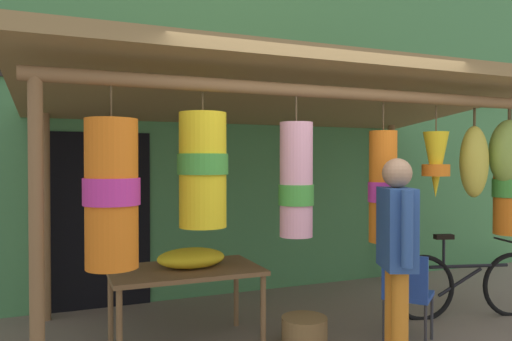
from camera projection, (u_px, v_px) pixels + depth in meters
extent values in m
cube|color=#47844C|center=(219.00, 122.00, 6.12)|extent=(10.37, 0.25, 4.33)
cube|color=#2D2823|center=(222.00, 80.00, 5.98)|extent=(9.34, 0.04, 0.24)
cube|color=black|center=(101.00, 220.00, 5.47)|extent=(1.10, 0.03, 2.00)
cylinder|color=brown|center=(37.00, 251.00, 3.01)|extent=(0.09, 0.09, 2.21)
cylinder|color=brown|center=(46.00, 215.00, 5.04)|extent=(0.09, 0.09, 2.21)
cylinder|color=brown|center=(391.00, 202.00, 6.71)|extent=(0.09, 0.09, 2.21)
cylinder|color=brown|center=(340.00, 93.00, 3.82)|extent=(4.62, 0.10, 0.10)
cylinder|color=brown|center=(243.00, 104.00, 5.85)|extent=(4.62, 0.10, 0.10)
cube|color=olive|center=(281.00, 95.00, 4.83)|extent=(4.92, 2.69, 0.39)
cylinder|color=brown|center=(111.00, 102.00, 3.16)|extent=(0.01, 0.01, 0.21)
cylinder|color=orange|center=(112.00, 194.00, 3.17)|extent=(0.34, 0.34, 0.99)
cylinder|color=#D13399|center=(112.00, 191.00, 3.17)|extent=(0.37, 0.37, 0.18)
cylinder|color=brown|center=(203.00, 103.00, 3.45)|extent=(0.01, 0.01, 0.14)
cylinder|color=yellow|center=(203.00, 170.00, 3.46)|extent=(0.34, 0.34, 0.82)
cylinder|color=green|center=(203.00, 164.00, 3.46)|extent=(0.37, 0.37, 0.15)
cylinder|color=brown|center=(296.00, 109.00, 3.66)|extent=(0.01, 0.01, 0.20)
cylinder|color=pink|center=(296.00, 180.00, 3.67)|extent=(0.25, 0.25, 0.87)
cylinder|color=green|center=(296.00, 195.00, 3.67)|extent=(0.27, 0.27, 0.16)
cylinder|color=brown|center=(383.00, 117.00, 4.05)|extent=(0.01, 0.01, 0.24)
cylinder|color=orange|center=(383.00, 187.00, 4.06)|extent=(0.23, 0.23, 0.94)
cylinder|color=#D13399|center=(383.00, 192.00, 4.06)|extent=(0.25, 0.25, 0.17)
cylinder|color=brown|center=(436.00, 119.00, 4.26)|extent=(0.01, 0.01, 0.23)
cone|color=yellow|center=(436.00, 165.00, 4.27)|extent=(0.22, 0.22, 0.58)
cylinder|color=orange|center=(436.00, 170.00, 4.27)|extent=(0.24, 0.24, 0.11)
cylinder|color=brown|center=(511.00, 121.00, 4.57)|extent=(0.01, 0.01, 0.23)
cylinder|color=orange|center=(510.00, 184.00, 4.58)|extent=(0.30, 0.30, 0.96)
cylinder|color=green|center=(510.00, 188.00, 4.58)|extent=(0.32, 0.32, 0.17)
cylinder|color=#4C3D23|center=(509.00, 114.00, 4.53)|extent=(0.02, 0.02, 0.10)
ellipsoid|color=#89A842|center=(509.00, 153.00, 4.54)|extent=(0.38, 0.32, 0.63)
cylinder|color=#4C3D23|center=(474.00, 117.00, 4.45)|extent=(0.02, 0.02, 0.17)
ellipsoid|color=gold|center=(474.00, 162.00, 4.46)|extent=(0.27, 0.23, 0.66)
cube|color=brown|center=(185.00, 270.00, 4.32)|extent=(1.33, 0.80, 0.04)
cylinder|color=brown|center=(119.00, 332.00, 3.77)|extent=(0.05, 0.05, 0.67)
cylinder|color=brown|center=(263.00, 313.00, 4.23)|extent=(0.05, 0.05, 0.67)
cylinder|color=brown|center=(111.00, 307.00, 4.42)|extent=(0.05, 0.05, 0.67)
cylinder|color=brown|center=(236.00, 293.00, 4.88)|extent=(0.05, 0.05, 0.67)
ellipsoid|color=yellow|center=(191.00, 258.00, 4.34)|extent=(0.62, 0.43, 0.18)
ellipsoid|color=green|center=(202.00, 257.00, 4.34)|extent=(0.28, 0.22, 0.12)
cube|color=#2347A8|center=(408.00, 295.00, 4.43)|extent=(0.56, 0.56, 0.04)
cube|color=#2347A8|center=(405.00, 277.00, 4.27)|extent=(0.28, 0.33, 0.40)
cylinder|color=#333338|center=(432.00, 316.00, 4.51)|extent=(0.03, 0.03, 0.44)
cylinder|color=#333338|center=(393.00, 310.00, 4.68)|extent=(0.03, 0.03, 0.44)
cylinder|color=#333338|center=(425.00, 328.00, 4.19)|extent=(0.03, 0.03, 0.44)
cylinder|color=#333338|center=(384.00, 321.00, 4.36)|extent=(0.03, 0.03, 0.44)
cylinder|color=olive|center=(304.00, 333.00, 4.30)|extent=(0.41, 0.41, 0.28)
torus|color=black|center=(423.00, 288.00, 5.08)|extent=(0.70, 0.23, 0.71)
cylinder|color=black|center=(469.00, 266.00, 5.15)|extent=(0.86, 0.26, 0.04)
cylinder|color=black|center=(460.00, 282.00, 5.14)|extent=(0.49, 0.16, 0.31)
cylinder|color=black|center=(444.00, 252.00, 5.11)|extent=(0.03, 0.03, 0.30)
cube|color=black|center=(444.00, 237.00, 5.10)|extent=(0.21, 0.13, 0.05)
cylinder|color=#262628|center=(507.00, 241.00, 5.20)|extent=(0.13, 0.43, 0.02)
cylinder|color=orange|center=(393.00, 318.00, 3.84)|extent=(0.13, 0.13, 0.84)
cylinder|color=orange|center=(400.00, 326.00, 3.66)|extent=(0.13, 0.13, 0.84)
cube|color=#2D5193|center=(397.00, 228.00, 3.74)|extent=(0.35, 0.45, 0.63)
cylinder|color=#2D5193|center=(388.00, 220.00, 3.99)|extent=(0.08, 0.08, 0.57)
cylinder|color=#2D5193|center=(407.00, 229.00, 3.48)|extent=(0.08, 0.08, 0.57)
sphere|color=tan|center=(397.00, 173.00, 3.73)|extent=(0.23, 0.23, 0.23)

